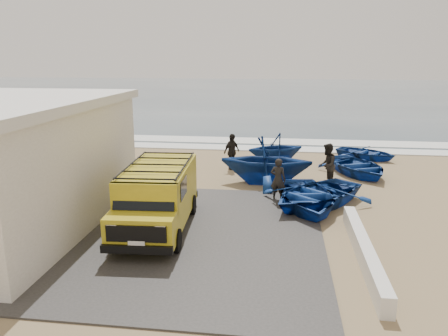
{
  "coord_description": "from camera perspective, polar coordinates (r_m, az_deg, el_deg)",
  "views": [
    {
      "loc": [
        2.56,
        -14.79,
        5.6
      ],
      "look_at": [
        0.31,
        2.26,
        1.2
      ],
      "focal_mm": 35.0,
      "sensor_mm": 36.0,
      "label": 1
    }
  ],
  "objects": [
    {
      "name": "boat_far_right",
      "position": [
        25.82,
        18.03,
        1.89
      ],
      "size": [
        4.04,
        3.76,
        0.68
      ],
      "primitive_type": "imported",
      "rotation": [
        0.0,
        0.0,
        1.0
      ],
      "color": "navy",
      "rests_on": "ground"
    },
    {
      "name": "surf_wash",
      "position": [
        29.92,
        2.48,
        3.6
      ],
      "size": [
        180.0,
        2.2,
        0.04
      ],
      "primitive_type": "cube",
      "color": "white",
      "rests_on": "ground"
    },
    {
      "name": "boat_near_right",
      "position": [
        17.19,
        11.89,
        -3.36
      ],
      "size": [
        5.29,
        5.42,
        0.92
      ],
      "primitive_type": "imported",
      "rotation": [
        0.0,
        0.0,
        -0.71
      ],
      "color": "navy",
      "rests_on": "ground"
    },
    {
      "name": "fisherman_back",
      "position": [
        22.15,
        1.01,
        2.15
      ],
      "size": [
        1.0,
        1.13,
        1.84
      ],
      "primitive_type": "imported",
      "rotation": [
        0.0,
        0.0,
        0.94
      ],
      "color": "black",
      "rests_on": "ground"
    },
    {
      "name": "boat_mid_left",
      "position": [
        19.69,
        5.54,
        1.0
      ],
      "size": [
        4.2,
        3.66,
        2.15
      ],
      "primitive_type": "imported",
      "rotation": [
        0.0,
        0.0,
        1.53
      ],
      "color": "navy",
      "rests_on": "ground"
    },
    {
      "name": "ocean",
      "position": [
        71.05,
        5.5,
        9.78
      ],
      "size": [
        180.0,
        88.0,
        0.01
      ],
      "primitive_type": "cube",
      "color": "#385166",
      "rests_on": "ground"
    },
    {
      "name": "surf_line",
      "position": [
        27.48,
        2.01,
        2.66
      ],
      "size": [
        180.0,
        1.6,
        0.06
      ],
      "primitive_type": "cube",
      "color": "white",
      "rests_on": "ground"
    },
    {
      "name": "van",
      "position": [
        14.54,
        -8.69,
        -3.54
      ],
      "size": [
        2.3,
        5.2,
        2.18
      ],
      "rotation": [
        0.0,
        0.0,
        0.06
      ],
      "color": "gold",
      "rests_on": "ground"
    },
    {
      "name": "boat_mid_right",
      "position": [
        22.22,
        17.04,
        0.24
      ],
      "size": [
        4.21,
        4.85,
        0.84
      ],
      "primitive_type": "imported",
      "rotation": [
        0.0,
        0.0,
        0.38
      ],
      "color": "navy",
      "rests_on": "ground"
    },
    {
      "name": "ground",
      "position": [
        16.02,
        -2.18,
        -6.12
      ],
      "size": [
        160.0,
        160.0,
        0.0
      ],
      "primitive_type": "plane",
      "color": "#937B55"
    },
    {
      "name": "fisherman_front",
      "position": [
        17.48,
        7.08,
        -1.49
      ],
      "size": [
        0.72,
        0.58,
        1.72
      ],
      "primitive_type": "imported",
      "rotation": [
        0.0,
        0.0,
        2.83
      ],
      "color": "black",
      "rests_on": "ground"
    },
    {
      "name": "boat_far_left",
      "position": [
        23.76,
        6.75,
        2.63
      ],
      "size": [
        3.88,
        3.67,
        1.62
      ],
      "primitive_type": "imported",
      "rotation": [
        0.0,
        0.0,
        -1.16
      ],
      "color": "navy",
      "rests_on": "ground"
    },
    {
      "name": "slab",
      "position": [
        14.68,
        -11.31,
        -8.27
      ],
      "size": [
        12.0,
        10.0,
        0.05
      ],
      "primitive_type": "cube",
      "color": "#3C3A37",
      "rests_on": "ground"
    },
    {
      "name": "parapet",
      "position": [
        13.16,
        17.8,
        -10.24
      ],
      "size": [
        0.35,
        6.0,
        0.55
      ],
      "primitive_type": "cube",
      "color": "silver",
      "rests_on": "ground"
    },
    {
      "name": "fisherman_middle",
      "position": [
        19.69,
        13.29,
        0.36
      ],
      "size": [
        0.97,
        1.11,
        1.94
      ],
      "primitive_type": "imported",
      "rotation": [
        0.0,
        0.0,
        -1.85
      ],
      "color": "black",
      "rests_on": "ground"
    },
    {
      "name": "boat_near_left",
      "position": [
        16.84,
        10.77,
        -3.74
      ],
      "size": [
        3.58,
        4.63,
        0.88
      ],
      "primitive_type": "imported",
      "rotation": [
        0.0,
        0.0,
        0.13
      ],
      "color": "navy",
      "rests_on": "ground"
    }
  ]
}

